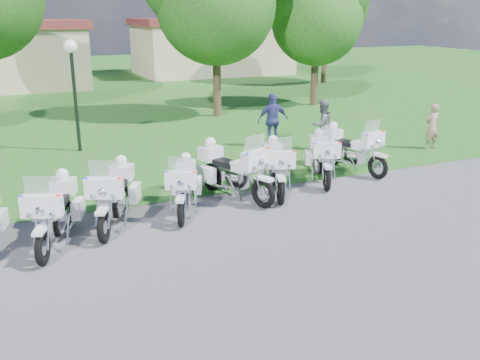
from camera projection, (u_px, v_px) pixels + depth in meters
name	position (u px, v px, depth m)	size (l,w,h in m)	color
ground	(231.00, 244.00, 11.12)	(100.00, 100.00, 0.00)	#4D4D51
grass_lawn	(70.00, 85.00, 34.69)	(100.00, 48.00, 0.01)	#23611E
motorcycle_1	(55.00, 211.00, 10.98)	(1.36, 2.40, 1.68)	black
motorcycle_2	(115.00, 194.00, 11.96)	(1.48, 2.37, 1.71)	black
motorcycle_3	(184.00, 186.00, 12.72)	(1.32, 2.20, 1.56)	black
motorcycle_4	(232.00, 170.00, 13.69)	(1.45, 2.53, 1.78)	black
motorcycle_5	(276.00, 166.00, 14.14)	(1.35, 2.37, 1.67)	black
motorcycle_6	(322.00, 157.00, 15.13)	(1.39, 2.28, 1.63)	black
motorcycle_7	(351.00, 148.00, 16.02)	(1.17, 2.46, 1.67)	black
lamp_post	(72.00, 67.00, 17.61)	(0.44, 0.44, 3.75)	black
tree_3	(316.00, 10.00, 26.15)	(5.29, 4.52, 7.06)	#38281C
building_east	(212.00, 46.00, 40.89)	(11.44, 7.28, 4.10)	#BDAF89
bystander_a	(432.00, 127.00, 18.55)	(0.58, 0.38, 1.58)	#9E7F6B
bystander_b	(322.00, 125.00, 18.40)	(0.85, 0.66, 1.74)	slate
bystander_c	(273.00, 120.00, 18.83)	(1.11, 0.46, 1.89)	navy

